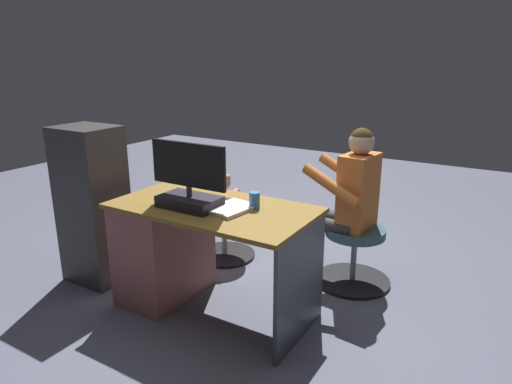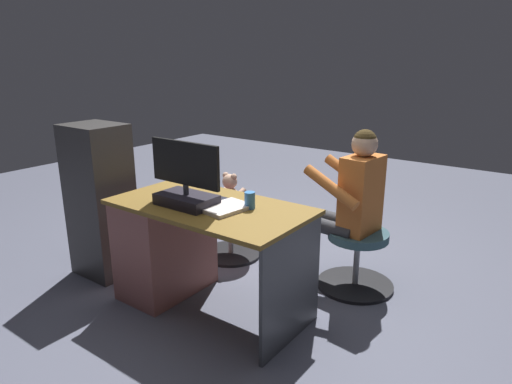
# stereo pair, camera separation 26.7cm
# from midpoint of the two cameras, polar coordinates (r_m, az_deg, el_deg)

# --- Properties ---
(ground_plane) EXTENTS (10.00, 10.00, 0.00)m
(ground_plane) POSITION_cam_midpoint_polar(r_m,az_deg,el_deg) (3.49, -3.89, -11.99)
(ground_plane) COLOR #55586A
(desk) EXTENTS (1.31, 0.70, 0.75)m
(desk) POSITION_cam_midpoint_polar(r_m,az_deg,el_deg) (3.26, -12.47, -6.57)
(desk) COLOR brown
(desk) RESTS_ON ground_plane
(monitor) EXTENTS (0.55, 0.23, 0.42)m
(monitor) POSITION_cam_midpoint_polar(r_m,az_deg,el_deg) (2.89, -11.03, 0.55)
(monitor) COLOR black
(monitor) RESTS_ON desk
(keyboard) EXTENTS (0.42, 0.14, 0.02)m
(keyboard) POSITION_cam_midpoint_polar(r_m,az_deg,el_deg) (3.02, -8.34, -1.01)
(keyboard) COLOR black
(keyboard) RESTS_ON desk
(computer_mouse) EXTENTS (0.06, 0.10, 0.04)m
(computer_mouse) POSITION_cam_midpoint_polar(r_m,az_deg,el_deg) (3.21, -12.44, 0.02)
(computer_mouse) COLOR #202B29
(computer_mouse) RESTS_ON desk
(cup) EXTENTS (0.07, 0.07, 0.11)m
(cup) POSITION_cam_midpoint_polar(r_m,az_deg,el_deg) (2.84, -2.89, -1.10)
(cup) COLOR #3372BF
(cup) RESTS_ON desk
(tv_remote) EXTENTS (0.11, 0.15, 0.02)m
(tv_remote) POSITION_cam_midpoint_polar(r_m,az_deg,el_deg) (3.18, -12.85, -0.38)
(tv_remote) COLOR black
(tv_remote) RESTS_ON desk
(notebook_binder) EXTENTS (0.26, 0.33, 0.02)m
(notebook_binder) POSITION_cam_midpoint_polar(r_m,az_deg,el_deg) (2.83, -5.86, -2.12)
(notebook_binder) COLOR silver
(notebook_binder) RESTS_ON desk
(office_chair_teddy) EXTENTS (0.52, 0.52, 0.44)m
(office_chair_teddy) POSITION_cam_midpoint_polar(r_m,az_deg,el_deg) (3.91, -5.96, -4.53)
(office_chair_teddy) COLOR black
(office_chair_teddy) RESTS_ON ground_plane
(teddy_bear) EXTENTS (0.21, 0.21, 0.30)m
(teddy_bear) POSITION_cam_midpoint_polar(r_m,az_deg,el_deg) (3.81, -6.01, -0.10)
(teddy_bear) COLOR #DAAB8E
(teddy_bear) RESTS_ON office_chair_teddy
(visitor_chair) EXTENTS (0.57, 0.57, 0.44)m
(visitor_chair) POSITION_cam_midpoint_polar(r_m,az_deg,el_deg) (3.51, 10.08, -7.49)
(visitor_chair) COLOR black
(visitor_chair) RESTS_ON ground_plane
(person) EXTENTS (0.58, 0.52, 1.19)m
(person) POSITION_cam_midpoint_polar(r_m,az_deg,el_deg) (3.38, 8.99, -0.43)
(person) COLOR #CA6F30
(person) RESTS_ON ground_plane
(equipment_rack) EXTENTS (0.44, 0.36, 1.19)m
(equipment_rack) POSITION_cam_midpoint_polar(r_m,az_deg,el_deg) (3.66, -21.79, -1.61)
(equipment_rack) COLOR #32302F
(equipment_rack) RESTS_ON ground_plane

